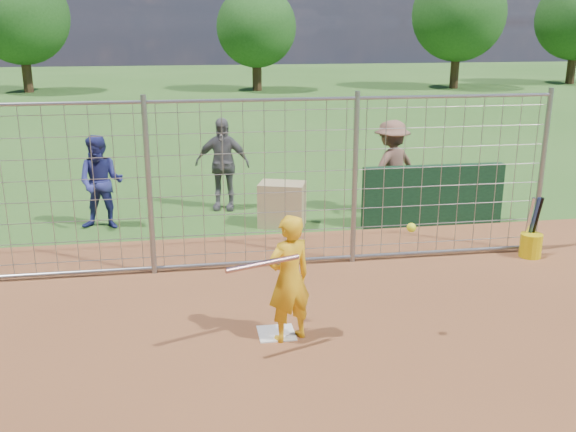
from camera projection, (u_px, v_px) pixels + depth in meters
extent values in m
plane|color=#2D591E|center=(274.00, 326.00, 7.78)|extent=(100.00, 100.00, 0.00)
cube|color=silver|center=(276.00, 333.00, 7.59)|extent=(0.43, 0.43, 0.02)
cube|color=#11381E|center=(433.00, 196.00, 11.54)|extent=(2.60, 0.20, 1.10)
imported|color=#F1AD14|center=(289.00, 279.00, 7.26)|extent=(0.65, 0.54, 1.51)
imported|color=navy|center=(101.00, 183.00, 11.27)|extent=(0.91, 0.76, 1.68)
imported|color=#5C5A60|center=(222.00, 164.00, 12.45)|extent=(1.13, 0.68, 1.81)
imported|color=brown|center=(391.00, 168.00, 12.15)|extent=(1.34, 1.10, 1.80)
cube|color=tan|center=(282.00, 205.00, 11.52)|extent=(0.93, 0.78, 0.80)
cylinder|color=silver|center=(263.00, 263.00, 6.81)|extent=(0.83, 0.36, 0.06)
sphere|color=#EEFF1A|center=(411.00, 228.00, 7.03)|extent=(0.10, 0.10, 0.10)
cylinder|color=#DABD0B|center=(531.00, 245.00, 10.04)|extent=(0.34, 0.34, 0.38)
cylinder|color=silver|center=(529.00, 223.00, 9.97)|extent=(0.07, 0.19, 0.85)
cylinder|color=navy|center=(533.00, 223.00, 9.98)|extent=(0.10, 0.22, 0.85)
cylinder|color=black|center=(536.00, 222.00, 9.99)|extent=(0.10, 0.22, 0.85)
cylinder|color=gray|center=(149.00, 188.00, 9.07)|extent=(0.08, 0.08, 2.60)
cylinder|color=gray|center=(355.00, 180.00, 9.52)|extent=(0.08, 0.08, 2.60)
cylinder|color=gray|center=(542.00, 172.00, 9.98)|extent=(0.08, 0.08, 2.60)
cylinder|color=gray|center=(253.00, 100.00, 8.95)|extent=(9.00, 0.05, 0.05)
cylinder|color=gray|center=(256.00, 262.00, 9.65)|extent=(9.00, 0.05, 0.05)
cube|color=gray|center=(255.00, 187.00, 9.31)|extent=(9.00, 0.02, 2.50)
cylinder|color=#3F2B19|center=(26.00, 68.00, 33.45)|extent=(0.50, 0.50, 2.52)
sphere|color=#26561E|center=(20.00, 16.00, 32.70)|extent=(4.90, 4.90, 4.90)
cylinder|color=#3F2B19|center=(257.00, 70.00, 34.38)|extent=(0.50, 0.50, 2.16)
sphere|color=#26561E|center=(256.00, 27.00, 33.74)|extent=(4.20, 4.20, 4.20)
cylinder|color=#3F2B19|center=(455.00, 65.00, 35.52)|extent=(0.50, 0.50, 2.59)
sphere|color=#26561E|center=(459.00, 14.00, 34.75)|extent=(5.04, 5.04, 5.04)
cylinder|color=#3F2B19|center=(572.00, 63.00, 38.18)|extent=(0.50, 0.50, 2.45)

